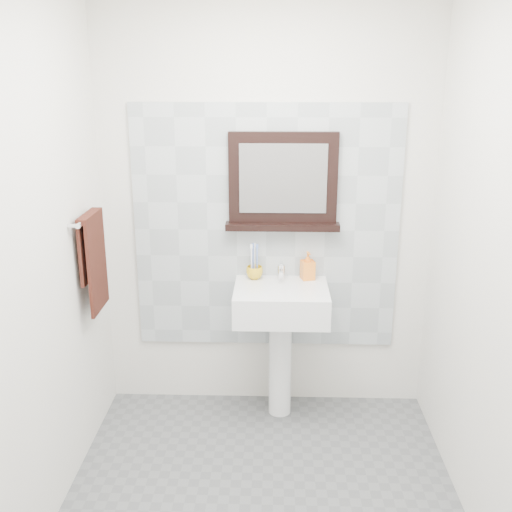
{
  "coord_description": "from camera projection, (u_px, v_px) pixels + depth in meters",
  "views": [
    {
      "loc": [
        0.05,
        -2.42,
        2.08
      ],
      "look_at": [
        -0.04,
        0.55,
        1.15
      ],
      "focal_mm": 42.0,
      "sensor_mm": 36.0,
      "label": 1
    }
  ],
  "objects": [
    {
      "name": "towel_bar",
      "position": [
        89.0,
        217.0,
        3.21
      ],
      "size": [
        0.07,
        0.4,
        0.03
      ],
      "color": "silver",
      "rests_on": "left_wall"
    },
    {
      "name": "framed_mirror",
      "position": [
        283.0,
        184.0,
        3.51
      ],
      "size": [
        0.68,
        0.11,
        0.57
      ],
      "color": "black",
      "rests_on": "back_wall"
    },
    {
      "name": "splashback",
      "position": [
        266.0,
        230.0,
        3.62
      ],
      "size": [
        1.6,
        0.02,
        1.5
      ],
      "primitive_type": "cube",
      "color": "#AAB4B8",
      "rests_on": "back_wall"
    },
    {
      "name": "right_wall",
      "position": [
        499.0,
        275.0,
        2.53
      ],
      "size": [
        0.01,
        2.2,
        2.5
      ],
      "primitive_type": "cube",
      "color": "silver",
      "rests_on": "ground"
    },
    {
      "name": "hand_towel",
      "position": [
        93.0,
        254.0,
        3.27
      ],
      "size": [
        0.06,
        0.3,
        0.55
      ],
      "color": "black",
      "rests_on": "towel_bar"
    },
    {
      "name": "pedestal_sink",
      "position": [
        281.0,
        316.0,
        3.56
      ],
      "size": [
        0.55,
        0.44,
        0.96
      ],
      "color": "white",
      "rests_on": "ground"
    },
    {
      "name": "toothbrushes",
      "position": [
        254.0,
        259.0,
        3.61
      ],
      "size": [
        0.05,
        0.04,
        0.21
      ],
      "color": "white",
      "rests_on": "toothbrush_cup"
    },
    {
      "name": "soap_dispenser",
      "position": [
        308.0,
        266.0,
        3.61
      ],
      "size": [
        0.09,
        0.1,
        0.17
      ],
      "primitive_type": "imported",
      "rotation": [
        0.0,
        0.0,
        0.25
      ],
      "color": "#FF5B1E",
      "rests_on": "pedestal_sink"
    },
    {
      "name": "left_wall",
      "position": [
        31.0,
        270.0,
        2.59
      ],
      "size": [
        0.01,
        2.2,
        2.5
      ],
      "primitive_type": "cube",
      "color": "silver",
      "rests_on": "ground"
    },
    {
      "name": "back_wall",
      "position": [
        266.0,
        213.0,
        3.61
      ],
      "size": [
        2.0,
        0.01,
        2.5
      ],
      "primitive_type": "cube",
      "color": "silver",
      "rests_on": "ground"
    },
    {
      "name": "front_wall",
      "position": [
        253.0,
        413.0,
        1.51
      ],
      "size": [
        2.0,
        0.01,
        2.5
      ],
      "primitive_type": "cube",
      "color": "silver",
      "rests_on": "ground"
    },
    {
      "name": "toothbrush_cup",
      "position": [
        255.0,
        273.0,
        3.63
      ],
      "size": [
        0.13,
        0.13,
        0.08
      ],
      "primitive_type": "imported",
      "rotation": [
        0.0,
        0.0,
        0.38
      ],
      "color": "gold",
      "rests_on": "pedestal_sink"
    }
  ]
}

